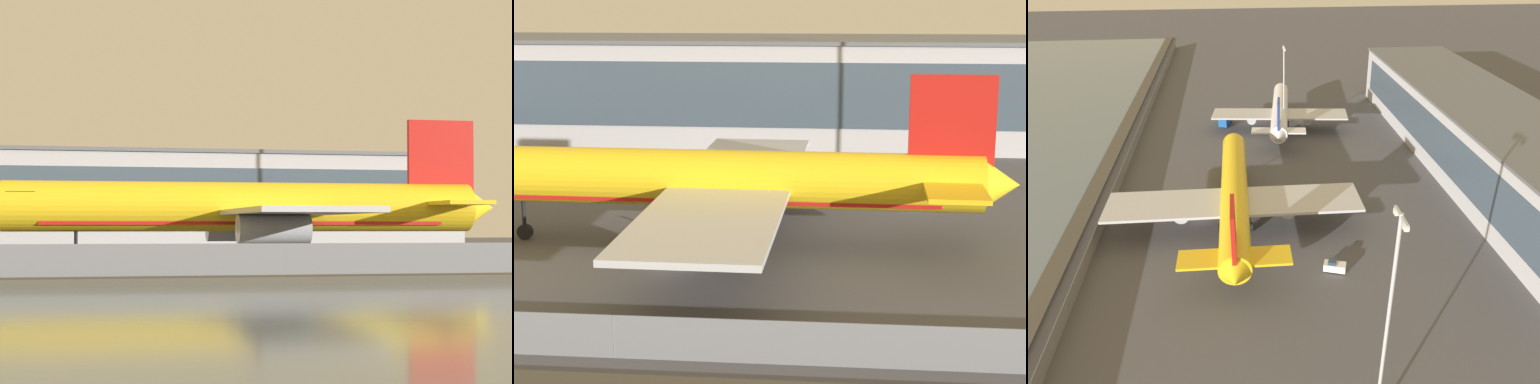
# 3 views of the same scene
# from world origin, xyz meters

# --- Properties ---
(ground_plane) EXTENTS (500.00, 500.00, 0.00)m
(ground_plane) POSITION_xyz_m (0.00, 0.00, 0.00)
(ground_plane) COLOR #4C4C51
(shoreline_seawall) EXTENTS (320.00, 3.00, 0.50)m
(shoreline_seawall) POSITION_xyz_m (0.00, -20.50, 0.25)
(shoreline_seawall) COLOR #474238
(shoreline_seawall) RESTS_ON ground
(perimeter_fence) EXTENTS (280.00, 0.10, 2.52)m
(perimeter_fence) POSITION_xyz_m (0.00, -16.00, 1.26)
(perimeter_fence) COLOR slate
(perimeter_fence) RESTS_ON ground
(cargo_jet_yellow) EXTENTS (48.48, 41.46, 13.86)m
(cargo_jet_yellow) POSITION_xyz_m (2.17, 6.10, 5.29)
(cargo_jet_yellow) COLOR yellow
(cargo_jet_yellow) RESTS_ON ground
(baggage_tug) EXTENTS (2.52, 3.54, 1.80)m
(baggage_tug) POSITION_xyz_m (17.01, 20.23, 0.81)
(baggage_tug) COLOR white
(baggage_tug) RESTS_ON ground
(terminal_building) EXTENTS (107.86, 21.91, 13.96)m
(terminal_building) POSITION_xyz_m (-13.04, 56.85, 6.99)
(terminal_building) COLOR #B2B2B7
(terminal_building) RESTS_ON ground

